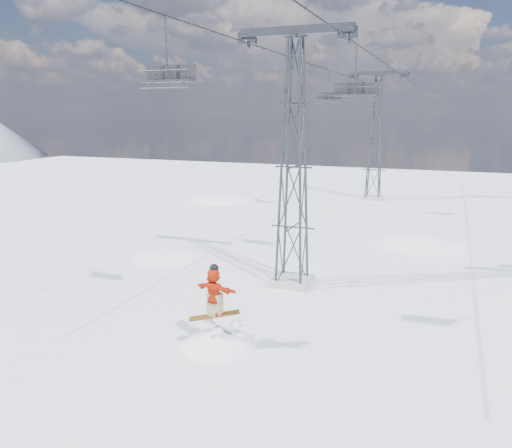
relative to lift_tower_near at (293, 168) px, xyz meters
The scene contains 9 objects.
ground 9.72m from the lift_tower_near, 95.71° to the right, with size 120.00×120.00×0.00m, color white.
snow_terrain 20.81m from the lift_tower_near, 112.81° to the left, with size 39.00×37.00×22.00m.
lift_tower_near is the anchor object (origin of this frame).
lift_tower_far 25.00m from the lift_tower_near, 90.00° to the left, with size 5.20×1.80×11.43m.
haul_cables 12.70m from the lift_tower_near, 90.00° to the left, with size 4.46×51.00×0.06m.
snowboarder_jump 9.93m from the lift_tower_near, 93.95° to the right, with size 4.40×4.40×6.96m.
lift_chair_near 7.96m from the lift_tower_near, 108.03° to the right, with size 1.81×0.52×2.24m.
lift_chair_mid 4.60m from the lift_tower_near, 44.77° to the left, with size 2.00×0.58×2.48m.
lift_chair_far 16.29m from the lift_tower_near, 97.95° to the left, with size 1.88×0.54×2.33m.
Camera 1 is at (7.33, -13.32, 7.88)m, focal length 35.00 mm.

